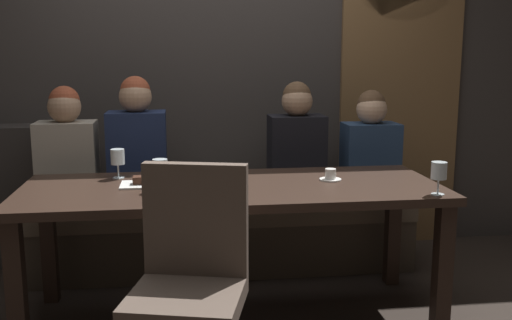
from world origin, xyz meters
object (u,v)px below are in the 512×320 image
(dining_table, at_px, (232,201))
(chair_near_side, at_px, (190,270))
(wine_glass_center_front, at_px, (160,168))
(espresso_cup, at_px, (330,176))
(dessert_plate, at_px, (140,183))
(wine_glass_far_right, at_px, (118,158))
(diner_bearded, at_px, (137,147))
(banquette_bench, at_px, (223,237))
(diner_far_end, at_px, (296,146))
(diner_near_end, at_px, (370,149))
(diner_redhead, at_px, (67,153))
(wine_glass_end_right, at_px, (439,171))

(dining_table, bearing_deg, chair_near_side, -108.28)
(wine_glass_center_front, distance_m, espresso_cup, 0.93)
(chair_near_side, bearing_deg, dessert_plate, 107.44)
(dining_table, distance_m, wine_glass_far_right, 0.69)
(chair_near_side, height_order, diner_bearded, diner_bearded)
(banquette_bench, distance_m, espresso_cup, 1.00)
(diner_far_end, relative_size, wine_glass_center_front, 4.85)
(diner_bearded, distance_m, diner_near_end, 1.52)
(diner_redhead, height_order, wine_glass_center_front, diner_redhead)
(dining_table, height_order, chair_near_side, chair_near_side)
(banquette_bench, relative_size, wine_glass_end_right, 15.24)
(espresso_cup, bearing_deg, diner_far_end, 94.97)
(diner_redhead, relative_size, diner_bearded, 0.93)
(chair_near_side, xyz_separation_m, wine_glass_far_right, (-0.37, 0.98, 0.29))
(wine_glass_far_right, bearing_deg, dining_table, -23.00)
(diner_near_end, xyz_separation_m, wine_glass_end_right, (-0.00, -1.05, 0.06))
(wine_glass_far_right, distance_m, dessert_plate, 0.26)
(diner_redhead, distance_m, diner_bearded, 0.43)
(dining_table, relative_size, banquette_bench, 0.88)
(diner_near_end, xyz_separation_m, wine_glass_center_front, (-1.36, -0.79, 0.06))
(dining_table, xyz_separation_m, diner_redhead, (-0.96, 0.68, 0.17))
(diner_bearded, bearing_deg, wine_glass_far_right, -100.88)
(dining_table, distance_m, diner_bearded, 0.88)
(diner_far_end, bearing_deg, dining_table, -124.52)
(diner_far_end, height_order, wine_glass_end_right, diner_far_end)
(wine_glass_end_right, bearing_deg, diner_far_end, 115.36)
(dessert_plate, bearing_deg, diner_far_end, 33.90)
(diner_bearded, height_order, wine_glass_far_right, diner_bearded)
(banquette_bench, xyz_separation_m, diner_far_end, (0.49, 0.01, 0.60))
(diner_bearded, relative_size, wine_glass_end_right, 5.11)
(diner_bearded, xyz_separation_m, wine_glass_center_front, (0.16, -0.76, 0.01))
(diner_near_end, bearing_deg, chair_near_side, -130.59)
(banquette_bench, xyz_separation_m, wine_glass_center_front, (-0.37, -0.78, 0.63))
(diner_redhead, bearing_deg, wine_glass_far_right, -50.64)
(dining_table, distance_m, diner_near_end, 1.23)
(diner_far_end, distance_m, dessert_plate, 1.17)
(dining_table, relative_size, wine_glass_end_right, 13.41)
(chair_near_side, bearing_deg, espresso_cup, 44.68)
(dining_table, distance_m, dessert_plate, 0.50)
(banquette_bench, xyz_separation_m, dessert_plate, (-0.48, -0.64, 0.53))
(banquette_bench, height_order, diner_redhead, diner_redhead)
(diner_redhead, relative_size, diner_near_end, 1.06)
(espresso_cup, relative_size, dessert_plate, 0.63)
(diner_bearded, height_order, diner_near_end, diner_bearded)
(dessert_plate, bearing_deg, diner_redhead, 127.20)
(diner_redhead, xyz_separation_m, diner_bearded, (0.43, -0.01, 0.03))
(espresso_cup, bearing_deg, dining_table, -174.46)
(diner_redhead, xyz_separation_m, espresso_cup, (1.51, -0.63, -0.05))
(dining_table, distance_m, wine_glass_end_right, 1.06)
(wine_glass_end_right, height_order, dessert_plate, wine_glass_end_right)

